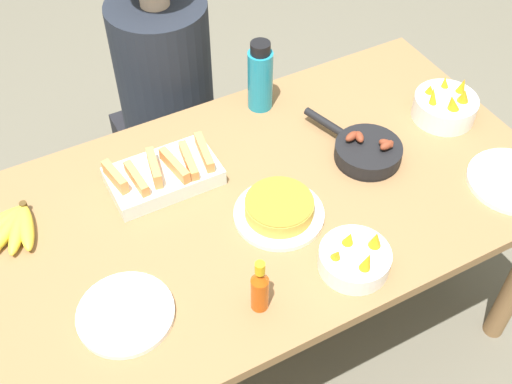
{
  "coord_description": "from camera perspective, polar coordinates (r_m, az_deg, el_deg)",
  "views": [
    {
      "loc": [
        -0.56,
        -1.04,
        2.05
      ],
      "look_at": [
        0.0,
        0.0,
        0.76
      ],
      "focal_mm": 45.0,
      "sensor_mm": 36.0,
      "label": 1
    }
  ],
  "objects": [
    {
      "name": "melon_tray",
      "position": [
        1.81,
        -8.21,
        1.59
      ],
      "size": [
        0.31,
        0.18,
        0.1
      ],
      "color": "silver",
      "rests_on": "dining_table"
    },
    {
      "name": "empty_plate_near_front",
      "position": [
        1.57,
        -11.5,
        -10.56
      ],
      "size": [
        0.23,
        0.23,
        0.02
      ],
      "color": "white",
      "rests_on": "dining_table"
    },
    {
      "name": "banana_bunch",
      "position": [
        1.8,
        -20.85,
        -2.85
      ],
      "size": [
        0.17,
        0.18,
        0.04
      ],
      "color": "yellow",
      "rests_on": "dining_table"
    },
    {
      "name": "hot_sauce_bottle",
      "position": [
        1.5,
        0.34,
        -8.54
      ],
      "size": [
        0.04,
        0.04,
        0.17
      ],
      "color": "#C64C0F",
      "rests_on": "dining_table"
    },
    {
      "name": "skillet",
      "position": [
        1.89,
        9.78,
        3.65
      ],
      "size": [
        0.2,
        0.33,
        0.08
      ],
      "rotation": [
        0.0,
        0.0,
        1.86
      ],
      "color": "black",
      "rests_on": "dining_table"
    },
    {
      "name": "dining_table",
      "position": [
        1.84,
        0.0,
        -2.62
      ],
      "size": [
        1.66,
        0.89,
        0.73
      ],
      "color": "olive",
      "rests_on": "ground_plane"
    },
    {
      "name": "person_figure",
      "position": [
        2.38,
        -7.69,
        6.69
      ],
      "size": [
        0.36,
        0.36,
        1.23
      ],
      "color": "black",
      "rests_on": "ground_plane"
    },
    {
      "name": "ground_plane",
      "position": [
        2.37,
        0.0,
        -12.59
      ],
      "size": [
        14.0,
        14.0,
        0.0
      ],
      "primitive_type": "plane",
      "color": "#666051"
    },
    {
      "name": "fruit_bowl_citrus",
      "position": [
        1.62,
        8.8,
        -5.85
      ],
      "size": [
        0.18,
        0.18,
        0.11
      ],
      "color": "white",
      "rests_on": "dining_table"
    },
    {
      "name": "fruit_bowl_mango",
      "position": [
        2.08,
        16.48,
        7.34
      ],
      "size": [
        0.19,
        0.19,
        0.13
      ],
      "color": "white",
      "rests_on": "dining_table"
    },
    {
      "name": "frittata_plate_center",
      "position": [
        1.71,
        2.07,
        -1.57
      ],
      "size": [
        0.24,
        0.24,
        0.06
      ],
      "color": "white",
      "rests_on": "dining_table"
    },
    {
      "name": "water_bottle",
      "position": [
        1.99,
        0.38,
        10.16
      ],
      "size": [
        0.08,
        0.08,
        0.23
      ],
      "color": "teal",
      "rests_on": "dining_table"
    }
  ]
}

